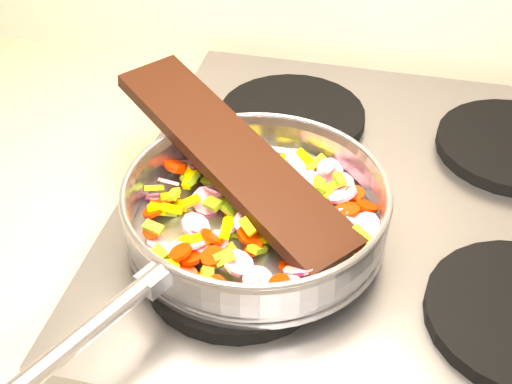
# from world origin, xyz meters

# --- Properties ---
(cooktop) EXTENTS (0.60, 0.60, 0.04)m
(cooktop) POSITION_xyz_m (-0.70, 1.67, 0.92)
(cooktop) COLOR #939399
(cooktop) RESTS_ON counter_top
(grate_fl) EXTENTS (0.19, 0.19, 0.02)m
(grate_fl) POSITION_xyz_m (-0.84, 1.52, 0.95)
(grate_fl) COLOR black
(grate_fl) RESTS_ON cooktop
(grate_bl) EXTENTS (0.19, 0.19, 0.02)m
(grate_bl) POSITION_xyz_m (-0.84, 1.81, 0.95)
(grate_bl) COLOR black
(grate_bl) RESTS_ON cooktop
(saute_pan) EXTENTS (0.31, 0.46, 0.06)m
(saute_pan) POSITION_xyz_m (-0.83, 1.57, 0.99)
(saute_pan) COLOR #9E9EA5
(saute_pan) RESTS_ON grate_fl
(vegetable_heap) EXTENTS (0.27, 0.25, 0.04)m
(vegetable_heap) POSITION_xyz_m (-0.83, 1.58, 0.98)
(vegetable_heap) COLOR #86AF14
(vegetable_heap) RESTS_ON saute_pan
(wooden_spatula) EXTENTS (0.31, 0.27, 0.07)m
(wooden_spatula) POSITION_xyz_m (-0.87, 1.62, 1.01)
(wooden_spatula) COLOR black
(wooden_spatula) RESTS_ON saute_pan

